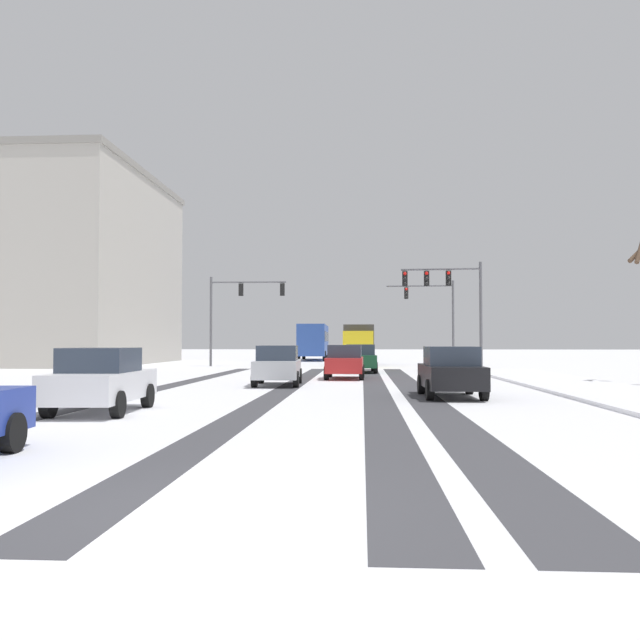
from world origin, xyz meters
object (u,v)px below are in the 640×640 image
(traffic_signal_far_left, at_px, (237,303))
(car_red_second, at_px, (345,362))
(bus_oncoming, at_px, (314,340))
(traffic_signal_near_right, at_px, (449,292))
(office_building_far_left_block, at_px, (9,269))
(car_black_fourth, at_px, (451,372))
(car_white_fifth, at_px, (101,380))
(car_silver_third, at_px, (278,365))
(traffic_signal_far_right, at_px, (435,308))
(box_truck_delivery, at_px, (359,344))
(car_dark_green_lead, at_px, (360,358))

(traffic_signal_far_left, height_order, car_red_second, traffic_signal_far_left)
(bus_oncoming, bearing_deg, traffic_signal_near_right, -68.14)
(traffic_signal_far_left, relative_size, traffic_signal_near_right, 1.00)
(traffic_signal_far_left, height_order, office_building_far_left_block, office_building_far_left_block)
(traffic_signal_far_left, relative_size, car_black_fourth, 1.58)
(traffic_signal_far_left, height_order, car_white_fifth, traffic_signal_far_left)
(car_red_second, bearing_deg, car_silver_third, -116.87)
(traffic_signal_far_left, distance_m, car_white_fifth, 31.86)
(car_red_second, relative_size, car_white_fifth, 0.99)
(traffic_signal_near_right, bearing_deg, traffic_signal_far_left, 150.86)
(traffic_signal_far_right, xyz_separation_m, office_building_far_left_block, (-34.36, 0.68, 3.32))
(car_black_fourth, height_order, bus_oncoming, bus_oncoming)
(office_building_far_left_block, bearing_deg, car_silver_third, -45.37)
(traffic_signal_far_right, relative_size, traffic_signal_near_right, 1.00)
(car_red_second, relative_size, office_building_far_left_block, 0.18)
(car_black_fourth, bearing_deg, traffic_signal_far_left, 114.32)
(box_truck_delivery, bearing_deg, car_dark_green_lead, -89.43)
(box_truck_delivery, bearing_deg, office_building_far_left_block, 174.07)
(traffic_signal_far_left, xyz_separation_m, car_white_fifth, (2.54, -31.53, -3.81))
(car_black_fourth, bearing_deg, office_building_far_left_block, 135.51)
(traffic_signal_far_right, relative_size, office_building_far_left_block, 0.28)
(car_silver_third, xyz_separation_m, office_building_far_left_block, (-25.32, 25.65, 6.87))
(traffic_signal_far_left, distance_m, box_truck_delivery, 9.49)
(traffic_signal_far_left, distance_m, car_black_fourth, 29.12)
(traffic_signal_far_right, height_order, car_black_fourth, traffic_signal_far_right)
(box_truck_delivery, height_order, office_building_far_left_block, office_building_far_left_block)
(car_red_second, distance_m, car_black_fourth, 11.10)
(car_red_second, xyz_separation_m, car_white_fifth, (-5.69, -15.70, 0.00))
(traffic_signal_far_left, bearing_deg, car_black_fourth, -65.68)
(car_dark_green_lead, xyz_separation_m, car_white_fifth, (-6.41, -22.16, 0.00))
(car_white_fifth, xyz_separation_m, office_building_far_left_block, (-22.23, 36.23, 6.87))
(car_black_fourth, bearing_deg, traffic_signal_near_right, 82.83)
(traffic_signal_far_right, height_order, car_white_fifth, traffic_signal_far_right)
(traffic_signal_near_right, relative_size, car_black_fourth, 1.58)
(traffic_signal_near_right, bearing_deg, office_building_far_left_block, 159.57)
(car_white_fifth, bearing_deg, car_black_fourth, 29.19)
(traffic_signal_far_left, xyz_separation_m, car_silver_third, (5.64, -20.95, -3.81))
(traffic_signal_far_right, height_order, office_building_far_left_block, office_building_far_left_block)
(bus_oncoming, bearing_deg, office_building_far_left_block, -153.78)
(traffic_signal_far_left, bearing_deg, car_white_fifth, -85.38)
(traffic_signal_far_right, distance_m, car_dark_green_lead, 14.99)
(car_red_second, relative_size, car_black_fourth, 1.00)
(traffic_signal_near_right, bearing_deg, car_dark_green_lead, -164.59)
(box_truck_delivery, bearing_deg, traffic_signal_far_right, 21.31)
(car_red_second, bearing_deg, car_white_fifth, -109.93)
(car_black_fourth, bearing_deg, car_red_second, 109.20)
(box_truck_delivery, xyz_separation_m, office_building_far_left_block, (-28.52, 2.96, 6.06))
(traffic_signal_far_left, relative_size, car_dark_green_lead, 1.56)
(car_white_fifth, distance_m, bus_oncoming, 48.13)
(car_red_second, distance_m, office_building_far_left_block, 35.33)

